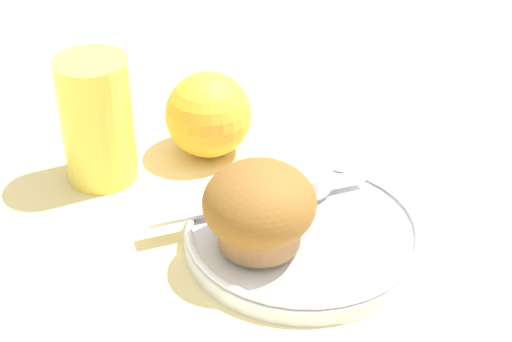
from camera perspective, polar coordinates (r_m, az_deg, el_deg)
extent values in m
plane|color=beige|center=(0.72, 1.53, -4.30)|extent=(3.00, 3.00, 0.00)
cylinder|color=white|center=(0.71, 3.17, -4.39)|extent=(0.20, 0.20, 0.01)
torus|color=white|center=(0.70, 3.20, -3.75)|extent=(0.19, 0.19, 0.01)
cylinder|color=#9E7047|center=(0.67, 0.23, -3.72)|extent=(0.07, 0.07, 0.03)
ellipsoid|color=brown|center=(0.66, 0.23, -2.16)|extent=(0.09, 0.09, 0.06)
cylinder|color=silver|center=(0.74, 3.26, -0.40)|extent=(0.05, 0.05, 0.02)
cylinder|color=beige|center=(0.73, 3.28, 0.10)|extent=(0.04, 0.04, 0.00)
sphere|color=#4C194C|center=(0.71, -0.54, -1.74)|extent=(0.02, 0.02, 0.02)
sphere|color=#4C194C|center=(0.72, 0.44, -1.30)|extent=(0.02, 0.02, 0.02)
cube|color=silver|center=(0.72, 0.11, -1.87)|extent=(0.19, 0.07, 0.00)
sphere|color=#F4A82D|center=(0.80, -3.20, 3.77)|extent=(0.08, 0.08, 0.08)
cylinder|color=#EAD14C|center=(0.77, -10.56, 3.35)|extent=(0.06, 0.06, 0.12)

